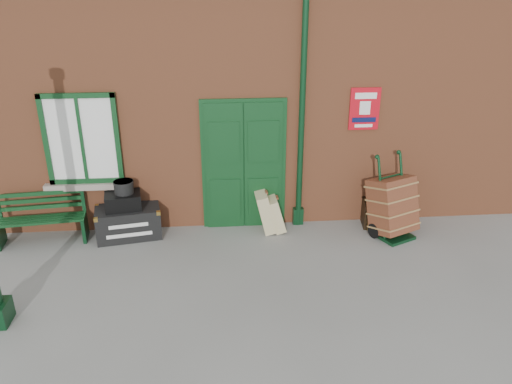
{
  "coord_description": "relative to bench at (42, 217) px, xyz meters",
  "views": [
    {
      "loc": [
        -0.77,
        -6.42,
        4.03
      ],
      "look_at": [
        -0.17,
        0.6,
        1.0
      ],
      "focal_mm": 35.0,
      "sensor_mm": 36.0,
      "label": 1
    }
  ],
  "objects": [
    {
      "name": "station_building",
      "position": [
        3.64,
        2.3,
        1.73
      ],
      "size": [
        10.3,
        4.3,
        4.36
      ],
      "color": "#A35734",
      "rests_on": "ground"
    },
    {
      "name": "houdini_trunk",
      "position": [
        1.38,
        0.02,
        -0.17
      ],
      "size": [
        1.13,
        0.74,
        0.52
      ],
      "primitive_type": "cube",
      "rotation": [
        0.0,
        0.0,
        0.17
      ],
      "color": "black",
      "rests_on": "ground"
    },
    {
      "name": "bench",
      "position": [
        0.0,
        0.0,
        0.0
      ],
      "size": [
        1.41,
        0.57,
        0.85
      ],
      "rotation": [
        0.0,
        0.0,
        0.11
      ],
      "color": "#0F3919",
      "rests_on": "ground"
    },
    {
      "name": "hatbox",
      "position": [
        1.36,
        0.05,
        0.46
      ],
      "size": [
        0.36,
        0.36,
        0.21
      ],
      "primitive_type": "cylinder",
      "rotation": [
        0.0,
        0.0,
        0.17
      ],
      "color": "black",
      "rests_on": "strongbox"
    },
    {
      "name": "suitcase_back",
      "position": [
        3.69,
        0.06,
        -0.07
      ],
      "size": [
        0.36,
        0.5,
        0.71
      ],
      "primitive_type": "cube",
      "rotation": [
        0.0,
        -0.23,
        0.03
      ],
      "color": "#C4B581",
      "rests_on": "ground"
    },
    {
      "name": "dark_trunk",
      "position": [
        5.74,
        0.06,
        -0.2
      ],
      "size": [
        0.69,
        0.5,
        0.46
      ],
      "primitive_type": "cube",
      "rotation": [
        0.0,
        0.0,
        -0.14
      ],
      "color": "black",
      "rests_on": "ground"
    },
    {
      "name": "suitcase_front",
      "position": [
        3.87,
        0.05,
        -0.12
      ],
      "size": [
        0.35,
        0.45,
        0.61
      ],
      "primitive_type": "cube",
      "rotation": [
        0.0,
        -0.28,
        0.03
      ],
      "color": "#C4B581",
      "rests_on": "ground"
    },
    {
      "name": "strongbox",
      "position": [
        1.33,
        0.02,
        0.22
      ],
      "size": [
        0.64,
        0.51,
        0.26
      ],
      "primitive_type": "cube",
      "rotation": [
        0.0,
        0.0,
        0.17
      ],
      "color": "black",
      "rests_on": "houdini_trunk"
    },
    {
      "name": "ground",
      "position": [
        3.64,
        -1.19,
        -0.43
      ],
      "size": [
        80.0,
        80.0,
        0.0
      ],
      "primitive_type": "plane",
      "color": "gray",
      "rests_on": "ground"
    },
    {
      "name": "porter_trolley",
      "position": [
        5.78,
        -0.3,
        0.1
      ],
      "size": [
        0.9,
        0.93,
        1.38
      ],
      "rotation": [
        0.0,
        0.0,
        0.43
      ],
      "color": "black",
      "rests_on": "ground"
    }
  ]
}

